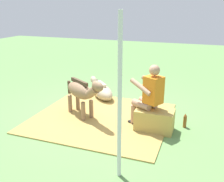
{
  "coord_description": "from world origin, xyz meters",
  "views": [
    {
      "loc": [
        -2.08,
        4.85,
        2.34
      ],
      "look_at": [
        -0.24,
        -0.12,
        0.55
      ],
      "focal_mm": 41.2,
      "sensor_mm": 36.0,
      "label": 1
    }
  ],
  "objects_px": {
    "pony_standing": "(82,92)",
    "pony_lying": "(102,91)",
    "tent_pole_left": "(120,101)",
    "person_seated": "(149,94)",
    "soda_bottle": "(185,121)",
    "hay_bale": "(154,120)"
  },
  "relations": [
    {
      "from": "hay_bale",
      "to": "pony_lying",
      "type": "bearing_deg",
      "value": -39.1
    },
    {
      "from": "pony_standing",
      "to": "pony_lying",
      "type": "relative_size",
      "value": 1.03
    },
    {
      "from": "pony_lying",
      "to": "soda_bottle",
      "type": "distance_m",
      "value": 2.44
    },
    {
      "from": "pony_standing",
      "to": "hay_bale",
      "type": "bearing_deg",
      "value": 176.73
    },
    {
      "from": "pony_lying",
      "to": "tent_pole_left",
      "type": "xyz_separation_m",
      "value": [
        -1.47,
        2.92,
        0.95
      ]
    },
    {
      "from": "hay_bale",
      "to": "pony_standing",
      "type": "distance_m",
      "value": 1.64
    },
    {
      "from": "pony_standing",
      "to": "soda_bottle",
      "type": "bearing_deg",
      "value": -173.53
    },
    {
      "from": "person_seated",
      "to": "pony_lying",
      "type": "distance_m",
      "value": 2.07
    },
    {
      "from": "pony_standing",
      "to": "tent_pole_left",
      "type": "relative_size",
      "value": 0.52
    },
    {
      "from": "person_seated",
      "to": "tent_pole_left",
      "type": "xyz_separation_m",
      "value": [
        0.05,
        1.62,
        0.43
      ]
    },
    {
      "from": "person_seated",
      "to": "soda_bottle",
      "type": "distance_m",
      "value": 0.94
    },
    {
      "from": "pony_standing",
      "to": "tent_pole_left",
      "type": "distance_m",
      "value": 2.24
    },
    {
      "from": "pony_standing",
      "to": "pony_lying",
      "type": "height_order",
      "value": "pony_standing"
    },
    {
      "from": "hay_bale",
      "to": "person_seated",
      "type": "xyz_separation_m",
      "value": [
        0.15,
        -0.05,
        0.5
      ]
    },
    {
      "from": "soda_bottle",
      "to": "hay_bale",
      "type": "bearing_deg",
      "value": 31.25
    },
    {
      "from": "pony_lying",
      "to": "tent_pole_left",
      "type": "height_order",
      "value": "tent_pole_left"
    },
    {
      "from": "person_seated",
      "to": "pony_standing",
      "type": "xyz_separation_m",
      "value": [
        1.45,
        -0.04,
        -0.13
      ]
    },
    {
      "from": "person_seated",
      "to": "soda_bottle",
      "type": "bearing_deg",
      "value": -158.01
    },
    {
      "from": "hay_bale",
      "to": "pony_standing",
      "type": "relative_size",
      "value": 0.61
    },
    {
      "from": "tent_pole_left",
      "to": "person_seated",
      "type": "bearing_deg",
      "value": -91.64
    },
    {
      "from": "pony_lying",
      "to": "tent_pole_left",
      "type": "bearing_deg",
      "value": 116.79
    },
    {
      "from": "pony_lying",
      "to": "pony_standing",
      "type": "bearing_deg",
      "value": 93.34
    }
  ]
}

